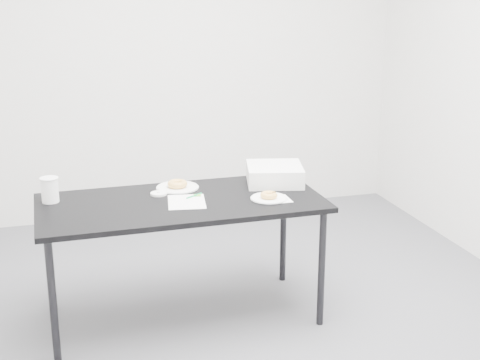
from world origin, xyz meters
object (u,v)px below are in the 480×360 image
object	(u,v)px
coffee_cup	(50,190)
pen	(194,196)
plate_far	(177,188)
bakery_box	(275,174)
donut_far	(177,184)
plate_near	(269,198)
donut_near	(269,195)
table	(181,210)
scorecard	(187,202)

from	to	relation	value
coffee_cup	pen	bearing A→B (deg)	-9.04
plate_far	bakery_box	world-z (taller)	bakery_box
donut_far	coffee_cup	xyz separation A→B (m)	(-0.71, -0.06, 0.04)
pen	plate_near	size ratio (longest dim) A/B	0.58
donut_far	coffee_cup	bearing A→B (deg)	-175.03
donut_near	plate_far	distance (m)	0.56
table	plate_near	bearing A→B (deg)	-14.11
scorecard	plate_near	bearing A→B (deg)	-0.74
pen	table	bearing A→B (deg)	175.00
table	pen	distance (m)	0.11
plate_near	donut_near	size ratio (longest dim) A/B	2.13
plate_far	bakery_box	xyz separation A→B (m)	(0.58, -0.05, 0.05)
plate_far	coffee_cup	bearing A→B (deg)	-175.03
pen	plate_near	distance (m)	0.42
plate_near	scorecard	bearing A→B (deg)	170.33
pen	coffee_cup	xyz separation A→B (m)	(-0.77, 0.12, 0.06)
donut_near	donut_far	world-z (taller)	donut_far
table	donut_far	size ratio (longest dim) A/B	13.47
plate_near	donut_far	size ratio (longest dim) A/B	1.76
donut_far	plate_far	bearing A→B (deg)	0.00
coffee_cup	bakery_box	world-z (taller)	coffee_cup
plate_near	coffee_cup	xyz separation A→B (m)	(-1.16, 0.28, 0.06)
plate_far	donut_far	bearing A→B (deg)	0.00
table	donut_near	world-z (taller)	donut_near
pen	donut_far	distance (m)	0.20
coffee_cup	plate_near	bearing A→B (deg)	-13.55
donut_near	bakery_box	xyz separation A→B (m)	(0.13, 0.29, 0.03)
table	coffee_cup	size ratio (longest dim) A/B	11.22
pen	coffee_cup	size ratio (longest dim) A/B	0.85
plate_near	bakery_box	xyz separation A→B (m)	(0.13, 0.29, 0.05)
table	coffee_cup	bearing A→B (deg)	165.38
pen	scorecard	bearing A→B (deg)	-160.07
plate_far	donut_far	distance (m)	0.02
scorecard	plate_near	world-z (taller)	plate_near
pen	plate_near	xyz separation A→B (m)	(0.39, -0.16, -0.00)
table	plate_far	xyz separation A→B (m)	(0.02, 0.23, 0.06)
table	pen	size ratio (longest dim) A/B	13.24
donut_far	plate_near	bearing A→B (deg)	-37.35
table	donut_near	xyz separation A→B (m)	(0.47, -0.11, 0.08)
table	plate_near	world-z (taller)	plate_near
scorecard	bakery_box	size ratio (longest dim) A/B	0.79
scorecard	donut_near	xyz separation A→B (m)	(0.45, -0.08, 0.02)
pen	plate_far	bearing A→B (deg)	73.65
scorecard	donut_near	bearing A→B (deg)	-0.74
donut_far	pen	bearing A→B (deg)	-72.29
plate_far	donut_near	bearing A→B (deg)	-37.35
scorecard	plate_near	size ratio (longest dim) A/B	1.25
table	scorecard	distance (m)	0.07
scorecard	plate_far	xyz separation A→B (m)	(-0.00, 0.27, 0.00)
coffee_cup	donut_far	bearing A→B (deg)	4.97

